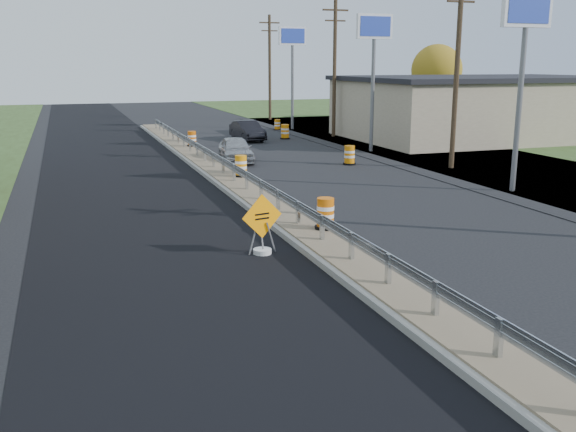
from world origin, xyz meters
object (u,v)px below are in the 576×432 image
object	(u,v)px
barrel_median_near	(325,214)
barrel_shoulder_mid	(285,132)
barrel_shoulder_near	(350,156)
car_dark_mid	(247,131)
barrel_median_mid	(241,166)
barrel_shoulder_far	(277,125)
barrel_median_far	(192,139)
caution_sign	(262,239)
car_silver	(236,149)

from	to	relation	value
barrel_median_near	barrel_shoulder_mid	xyz separation A→B (m)	(7.23, 24.79, -0.20)
barrel_shoulder_near	car_dark_mid	xyz separation A→B (m)	(-2.08, 12.17, 0.19)
barrel_median_mid	barrel_shoulder_mid	bearing A→B (deg)	64.23
barrel_shoulder_mid	barrel_shoulder_far	xyz separation A→B (m)	(1.42, 5.99, -0.09)
barrel_shoulder_mid	car_dark_mid	xyz separation A→B (m)	(-2.70, 0.08, 0.18)
barrel_shoulder_mid	barrel_shoulder_far	world-z (taller)	barrel_shoulder_mid
barrel_median_near	barrel_shoulder_far	xyz separation A→B (m)	(8.65, 30.78, -0.29)
barrel_shoulder_far	barrel_median_far	bearing A→B (deg)	-131.94
barrel_median_near	car_dark_mid	bearing A→B (deg)	79.66
caution_sign	barrel_shoulder_near	size ratio (longest dim) A/B	1.71
barrel_shoulder_near	barrel_shoulder_far	size ratio (longest dim) A/B	1.19
barrel_median_far	barrel_shoulder_near	xyz separation A→B (m)	(6.62, -8.46, -0.19)
barrel_median_near	barrel_shoulder_near	xyz separation A→B (m)	(6.62, 12.69, -0.21)
barrel_median_mid	barrel_shoulder_near	xyz separation A→B (m)	(6.62, 2.89, -0.21)
barrel_shoulder_near	car_silver	world-z (taller)	car_silver
barrel_median_far	barrel_shoulder_near	distance (m)	10.74
caution_sign	barrel_shoulder_near	distance (m)	16.56
caution_sign	barrel_median_near	bearing A→B (deg)	14.36
car_dark_mid	caution_sign	bearing A→B (deg)	-108.18
caution_sign	car_silver	world-z (taller)	caution_sign
barrel_median_mid	barrel_shoulder_mid	size ratio (longest dim) A/B	0.94
car_silver	barrel_shoulder_far	bearing A→B (deg)	70.68
caution_sign	car_dark_mid	size ratio (longest dim) A/B	0.42
car_silver	barrel_median_mid	bearing A→B (deg)	-95.92
barrel_median_mid	car_silver	bearing A→B (deg)	77.52
barrel_median_mid	barrel_shoulder_near	distance (m)	7.22
barrel_shoulder_far	car_silver	xyz separation A→B (m)	(-7.37, -15.20, 0.27)
barrel_shoulder_near	barrel_shoulder_mid	distance (m)	12.11
barrel_shoulder_mid	caution_sign	bearing A→B (deg)	-110.29
barrel_median_far	barrel_median_mid	bearing A→B (deg)	-90.00
barrel_median_mid	barrel_median_far	world-z (taller)	barrel_median_mid
barrel_median_mid	car_dark_mid	size ratio (longest dim) A/B	0.23
caution_sign	car_dark_mid	distance (m)	26.98
caution_sign	barrel_median_mid	bearing A→B (deg)	65.19
barrel_shoulder_mid	barrel_shoulder_far	bearing A→B (deg)	76.68
barrel_shoulder_far	car_dark_mid	size ratio (longest dim) A/B	0.21
barrel_median_near	barrel_median_mid	xyz separation A→B (m)	(0.00, 9.81, -0.00)
barrel_median_mid	barrel_shoulder_mid	xyz separation A→B (m)	(7.23, 14.98, -0.20)
barrel_median_mid	barrel_median_far	xyz separation A→B (m)	(0.00, 11.35, -0.02)
barrel_median_near	car_silver	bearing A→B (deg)	85.31
barrel_shoulder_mid	car_dark_mid	distance (m)	2.70
barrel_median_mid	barrel_shoulder_far	xyz separation A→B (m)	(8.65, 20.97, -0.29)
caution_sign	barrel_shoulder_mid	bearing A→B (deg)	57.09
barrel_median_mid	barrel_median_far	distance (m)	11.35
caution_sign	barrel_median_mid	world-z (taller)	caution_sign
barrel_median_mid	barrel_shoulder_far	size ratio (longest dim) A/B	1.14
caution_sign	barrel_shoulder_far	size ratio (longest dim) A/B	2.04
car_silver	caution_sign	bearing A→B (deg)	-95.73
barrel_shoulder_near	barrel_shoulder_far	distance (m)	18.20
barrel_shoulder_near	car_dark_mid	distance (m)	12.35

